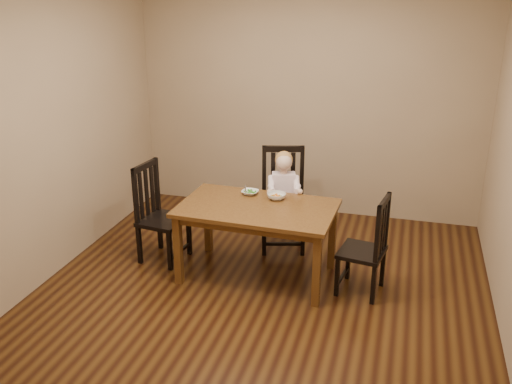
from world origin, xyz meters
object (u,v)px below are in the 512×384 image
(chair_left, at_px, (159,214))
(bowl_veg, at_px, (276,196))
(chair_right, at_px, (367,248))
(bowl_peas, at_px, (250,192))
(dining_table, at_px, (257,215))
(toddler, at_px, (283,190))
(chair_child, at_px, (283,201))

(chair_left, bearing_deg, bowl_veg, 104.92)
(chair_right, height_order, bowl_veg, chair_right)
(chair_right, height_order, bowl_peas, chair_right)
(dining_table, xyz_separation_m, toddler, (0.10, 0.66, 0.01))
(chair_right, xyz_separation_m, toddler, (-0.92, 0.69, 0.20))
(dining_table, height_order, chair_right, chair_right)
(chair_left, bearing_deg, dining_table, 93.36)
(chair_left, height_order, chair_right, chair_left)
(chair_child, relative_size, bowl_peas, 6.70)
(chair_left, xyz_separation_m, toddler, (1.13, 0.57, 0.17))
(bowl_veg, bearing_deg, toddler, 93.94)
(chair_left, distance_m, chair_right, 2.05)
(dining_table, distance_m, bowl_veg, 0.28)
(toddler, relative_size, bowl_peas, 3.41)
(chair_child, relative_size, chair_left, 1.06)
(dining_table, height_order, chair_child, chair_child)
(chair_child, bearing_deg, bowl_veg, 79.97)
(dining_table, distance_m, chair_child, 0.72)
(toddler, bearing_deg, chair_right, 127.75)
(chair_child, height_order, bowl_veg, chair_child)
(chair_child, xyz_separation_m, bowl_veg, (0.04, -0.48, 0.23))
(chair_left, relative_size, toddler, 1.85)
(chair_child, bearing_deg, chair_right, 126.19)
(toddler, xyz_separation_m, bowl_veg, (0.03, -0.43, 0.10))
(chair_left, xyz_separation_m, chair_right, (2.05, -0.13, -0.03))
(chair_right, xyz_separation_m, bowl_veg, (-0.89, 0.26, 0.30))
(chair_right, bearing_deg, dining_table, 97.46)
(dining_table, bearing_deg, chair_right, -2.14)
(bowl_veg, bearing_deg, chair_left, -173.43)
(dining_table, distance_m, chair_left, 1.05)
(chair_child, height_order, chair_left, chair_child)
(bowl_veg, bearing_deg, dining_table, -119.34)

